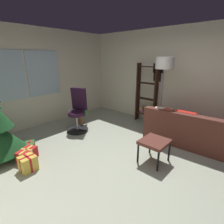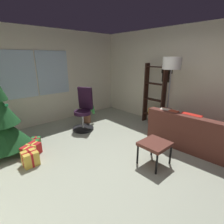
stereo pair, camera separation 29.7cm
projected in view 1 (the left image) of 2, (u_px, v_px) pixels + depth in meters
name	position (u px, v px, depth m)	size (l,w,h in m)	color
ground_plane	(126.00, 166.00, 3.20)	(4.70, 6.06, 0.10)	#A2A894
wall_back_with_windows	(38.00, 78.00, 4.73)	(4.70, 0.12, 2.64)	beige
wall_right_with_frames	(184.00, 80.00, 4.48)	(0.12, 6.06, 2.64)	beige
couch	(198.00, 131.00, 3.91)	(1.79, 2.03, 0.79)	#582C23
footstool	(154.00, 143.00, 3.15)	(0.50, 0.47, 0.43)	#582C23
gift_box_red	(27.00, 155.00, 3.27)	(0.42, 0.37, 0.23)	red
gift_box_green	(30.00, 145.00, 3.69)	(0.28, 0.30, 0.15)	#1E722D
gift_box_gold	(28.00, 163.00, 2.97)	(0.26, 0.25, 0.27)	gold
office_chair	(78.00, 114.00, 4.51)	(0.59, 0.57, 1.13)	black
bookshelf	(147.00, 97.00, 5.03)	(0.18, 0.64, 1.73)	black
floor_lamp	(164.00, 67.00, 4.10)	(0.43, 0.43, 1.89)	slate
potted_plant	(82.00, 114.00, 5.01)	(0.35, 0.33, 0.68)	brown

